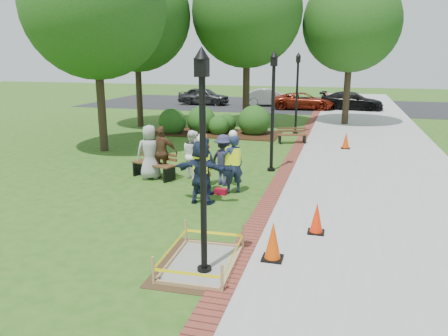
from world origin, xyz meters
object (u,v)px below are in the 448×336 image
(wet_concrete_pad, at_px, (202,254))
(bench_near, at_px, (154,170))
(cone_front, at_px, (273,242))
(lamp_near, at_px, (203,148))
(hivis_worker_b, at_px, (233,162))
(hivis_worker_c, at_px, (202,163))
(hivis_worker_a, at_px, (202,170))

(wet_concrete_pad, relative_size, bench_near, 1.36)
(wet_concrete_pad, relative_size, cone_front, 2.80)
(cone_front, bearing_deg, lamp_near, -144.20)
(bench_near, distance_m, cone_front, 7.11)
(hivis_worker_b, relative_size, hivis_worker_c, 1.04)
(wet_concrete_pad, relative_size, hivis_worker_b, 1.20)
(bench_near, distance_m, hivis_worker_c, 2.50)
(bench_near, bearing_deg, hivis_worker_b, -16.81)
(bench_near, bearing_deg, hivis_worker_a, -40.78)
(hivis_worker_a, bearing_deg, wet_concrete_pad, -71.89)
(hivis_worker_a, relative_size, hivis_worker_c, 1.06)
(hivis_worker_c, bearing_deg, bench_near, 151.90)
(hivis_worker_a, relative_size, hivis_worker_b, 1.02)
(hivis_worker_b, bearing_deg, hivis_worker_c, -165.95)
(bench_near, distance_m, hivis_worker_a, 3.26)
(bench_near, height_order, hivis_worker_b, hivis_worker_b)
(lamp_near, height_order, hivis_worker_c, lamp_near)
(wet_concrete_pad, distance_m, cone_front, 1.47)
(hivis_worker_a, bearing_deg, lamp_near, -71.25)
(lamp_near, relative_size, hivis_worker_a, 2.14)
(wet_concrete_pad, relative_size, hivis_worker_a, 1.18)
(hivis_worker_b, bearing_deg, lamp_near, -82.02)
(bench_near, height_order, cone_front, bench_near)
(cone_front, distance_m, lamp_near, 2.55)
(hivis_worker_c, bearing_deg, lamp_near, -71.68)
(lamp_near, xyz_separation_m, hivis_worker_a, (-1.32, 3.90, -1.50))
(hivis_worker_b, distance_m, hivis_worker_c, 0.92)
(lamp_near, xyz_separation_m, hivis_worker_c, (-1.60, 4.84, -1.55))
(bench_near, bearing_deg, cone_front, -46.03)
(bench_near, distance_m, lamp_near, 7.38)
(wet_concrete_pad, height_order, bench_near, bench_near)
(bench_near, height_order, lamp_near, lamp_near)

